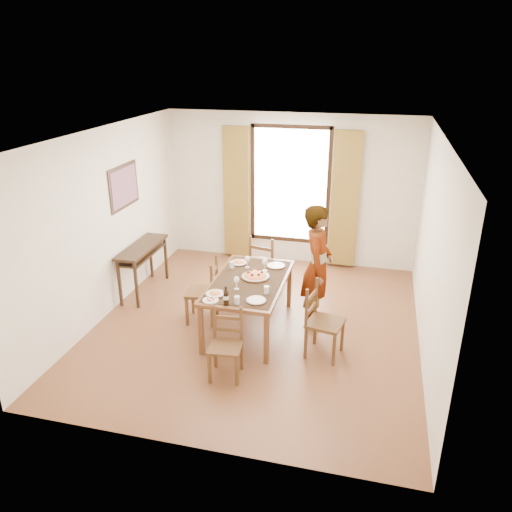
% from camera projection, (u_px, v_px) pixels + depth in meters
% --- Properties ---
extents(ground, '(5.00, 5.00, 0.00)m').
position_uv_depth(ground, '(257.00, 324.00, 7.20)').
color(ground, '#4D2718').
rests_on(ground, ground).
extents(room_shell, '(4.60, 5.10, 2.74)m').
position_uv_depth(room_shell, '(259.00, 220.00, 6.73)').
color(room_shell, silver).
rests_on(room_shell, ground).
extents(console_table, '(0.38, 1.20, 0.80)m').
position_uv_depth(console_table, '(142.00, 253.00, 7.94)').
color(console_table, '#321E10').
rests_on(console_table, ground).
extents(dining_table, '(0.97, 1.68, 0.76)m').
position_uv_depth(dining_table, '(249.00, 284.00, 6.85)').
color(dining_table, brown).
rests_on(dining_table, ground).
extents(chair_west, '(0.47, 0.47, 0.96)m').
position_uv_depth(chair_west, '(204.00, 293.00, 7.15)').
color(chair_west, '#4E371A').
rests_on(chair_west, ground).
extents(chair_north, '(0.52, 0.52, 1.00)m').
position_uv_depth(chair_north, '(265.00, 265.00, 8.02)').
color(chair_north, '#4E371A').
rests_on(chair_north, ground).
extents(chair_south, '(0.42, 0.42, 0.86)m').
position_uv_depth(chair_south, '(226.00, 346.00, 5.94)').
color(chair_south, '#4E371A').
rests_on(chair_south, ground).
extents(chair_east, '(0.51, 0.51, 0.98)m').
position_uv_depth(chair_east, '(322.00, 323.00, 6.34)').
color(chair_east, '#4E371A').
rests_on(chair_east, ground).
extents(man, '(0.67, 0.46, 1.77)m').
position_uv_depth(man, '(317.00, 267.00, 6.91)').
color(man, '#9BA0A4').
rests_on(man, ground).
extents(plate_sw, '(0.27, 0.27, 0.05)m').
position_uv_depth(plate_sw, '(215.00, 293.00, 6.40)').
color(plate_sw, silver).
rests_on(plate_sw, dining_table).
extents(plate_se, '(0.27, 0.27, 0.05)m').
position_uv_depth(plate_se, '(256.00, 299.00, 6.23)').
color(plate_se, silver).
rests_on(plate_se, dining_table).
extents(plate_nw, '(0.27, 0.27, 0.05)m').
position_uv_depth(plate_nw, '(239.00, 262.00, 7.34)').
color(plate_nw, silver).
rests_on(plate_nw, dining_table).
extents(plate_ne, '(0.27, 0.27, 0.05)m').
position_uv_depth(plate_ne, '(276.00, 265.00, 7.24)').
color(plate_ne, silver).
rests_on(plate_ne, dining_table).
extents(pasta_platter, '(0.40, 0.40, 0.10)m').
position_uv_depth(pasta_platter, '(255.00, 274.00, 6.88)').
color(pasta_platter, '#D7461B').
rests_on(pasta_platter, dining_table).
extents(caprese_plate, '(0.20, 0.20, 0.04)m').
position_uv_depth(caprese_plate, '(211.00, 299.00, 6.24)').
color(caprese_plate, silver).
rests_on(caprese_plate, dining_table).
extents(wine_glass_a, '(0.08, 0.08, 0.18)m').
position_uv_depth(wine_glass_a, '(237.00, 283.00, 6.52)').
color(wine_glass_a, white).
rests_on(wine_glass_a, dining_table).
extents(wine_glass_b, '(0.08, 0.08, 0.18)m').
position_uv_depth(wine_glass_b, '(265.00, 265.00, 7.07)').
color(wine_glass_b, white).
rests_on(wine_glass_b, dining_table).
extents(wine_glass_c, '(0.08, 0.08, 0.18)m').
position_uv_depth(wine_glass_c, '(247.00, 262.00, 7.18)').
color(wine_glass_c, white).
rests_on(wine_glass_c, dining_table).
extents(tumbler_a, '(0.07, 0.07, 0.10)m').
position_uv_depth(tumbler_a, '(267.00, 290.00, 6.43)').
color(tumbler_a, silver).
rests_on(tumbler_a, dining_table).
extents(tumbler_b, '(0.07, 0.07, 0.10)m').
position_uv_depth(tumbler_b, '(232.00, 265.00, 7.18)').
color(tumbler_b, silver).
rests_on(tumbler_b, dining_table).
extents(tumbler_c, '(0.07, 0.07, 0.10)m').
position_uv_depth(tumbler_c, '(237.00, 300.00, 6.17)').
color(tumbler_c, silver).
rests_on(tumbler_c, dining_table).
extents(wine_bottle, '(0.07, 0.07, 0.25)m').
position_uv_depth(wine_bottle, '(226.00, 296.00, 6.11)').
color(wine_bottle, black).
rests_on(wine_bottle, dining_table).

